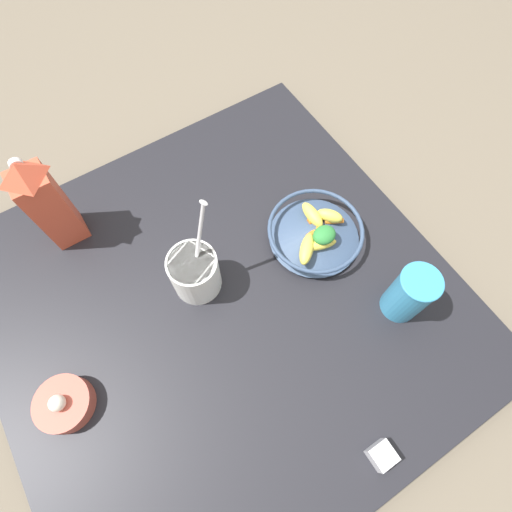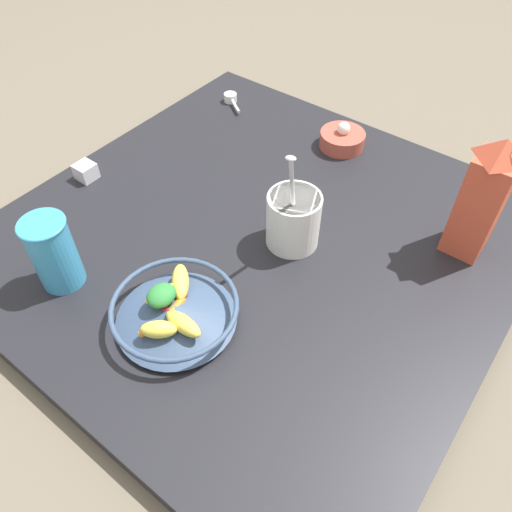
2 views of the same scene
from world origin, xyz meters
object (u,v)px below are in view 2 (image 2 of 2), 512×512
at_px(yogurt_tub, 293,218).
at_px(drinking_cup, 53,252).
at_px(fruit_bowl, 175,310).
at_px(garlic_bowl, 342,139).
at_px(milk_carton, 483,198).
at_px(spice_jar, 86,172).

height_order(yogurt_tub, drinking_cup, yogurt_tub).
relative_size(fruit_bowl, drinking_cup, 1.51).
bearing_deg(yogurt_tub, garlic_bowl, 14.57).
bearing_deg(garlic_bowl, milk_carton, -112.03).
relative_size(fruit_bowl, spice_jar, 5.25).
height_order(yogurt_tub, spice_jar, yogurt_tub).
height_order(fruit_bowl, yogurt_tub, yogurt_tub).
relative_size(fruit_bowl, garlic_bowl, 2.03).
height_order(fruit_bowl, spice_jar, fruit_bowl).
height_order(fruit_bowl, garlic_bowl, fruit_bowl).
xyz_separation_m(yogurt_tub, spice_jar, (-0.12, 0.51, -0.05)).
bearing_deg(yogurt_tub, spice_jar, 103.69).
distance_m(milk_carton, spice_jar, 0.88).
height_order(drinking_cup, garlic_bowl, drinking_cup).
bearing_deg(garlic_bowl, drinking_cup, 164.32).
bearing_deg(drinking_cup, yogurt_tub, -39.32).
relative_size(fruit_bowl, yogurt_tub, 0.87).
relative_size(yogurt_tub, garlic_bowl, 2.33).
bearing_deg(spice_jar, fruit_bowl, -110.75).
distance_m(fruit_bowl, milk_carton, 0.62).
distance_m(yogurt_tub, spice_jar, 0.53).
distance_m(spice_jar, garlic_bowl, 0.64).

